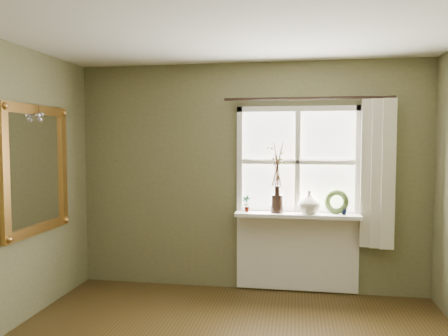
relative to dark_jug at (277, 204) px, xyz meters
The scene contains 12 objects.
wall_back 0.47m from the dark_jug, 151.46° to the left, with size 4.00×0.10×2.60m, color #676644.
window_frame 0.52m from the dark_jug, 26.39° to the left, with size 1.36×0.06×1.24m.
window_sill 0.25m from the dark_jug, ahead, with size 1.36×0.26×0.04m, color white.
window_apron 0.61m from the dark_jug, 26.66° to the left, with size 1.36×0.04×0.88m, color white.
dark_jug is the anchor object (origin of this frame).
cream_vase 0.35m from the dark_jug, ahead, with size 0.24×0.24×0.25m, color silver.
wreath 0.65m from the dark_jug, ahead, with size 0.27×0.27×0.06m, color #394B21.
potted_plant_left 0.34m from the dark_jug, behind, with size 0.10×0.07×0.18m, color #394B21.
potted_plant_right 0.73m from the dark_jug, ahead, with size 0.08×0.07×0.15m, color #394B21.
curtain 1.11m from the dark_jug, ahead, with size 0.36×0.12×1.59m, color beige.
curtain_rod 1.20m from the dark_jug, ahead, with size 0.03×0.03×1.84m, color black.
gilt_mirror 2.52m from the dark_jug, 157.52° to the right, with size 0.10×1.05×1.25m.
Camera 1 is at (0.54, -2.71, 1.72)m, focal length 35.00 mm.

